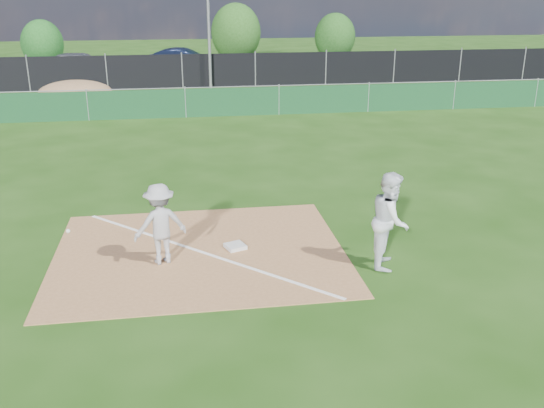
{
  "coord_description": "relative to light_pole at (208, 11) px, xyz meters",
  "views": [
    {
      "loc": [
        -0.28,
        -10.71,
        5.28
      ],
      "look_at": [
        1.53,
        1.0,
        1.0
      ],
      "focal_mm": 40.0,
      "sensor_mm": 36.0,
      "label": 1
    }
  ],
  "objects": [
    {
      "name": "foul_line",
      "position": [
        -1.5,
        -21.7,
        -3.98
      ],
      "size": [
        5.01,
        5.01,
        0.01
      ],
      "primitive_type": "cube",
      "rotation": [
        0.0,
        0.0,
        0.79
      ],
      "color": "white",
      "rests_on": "infield_dirt"
    },
    {
      "name": "infield_dirt",
      "position": [
        -1.5,
        -21.7,
        -3.99
      ],
      "size": [
        6.0,
        5.0,
        0.02
      ],
      "primitive_type": "cube",
      "color": "#9A683D",
      "rests_on": "ground"
    },
    {
      "name": "car_right",
      "position": [
        2.2,
        4.14,
        -3.34
      ],
      "size": [
        4.62,
        2.21,
        1.3
      ],
      "primitive_type": "imported",
      "rotation": [
        0.0,
        0.0,
        1.66
      ],
      "color": "black",
      "rests_on": "parking_lot"
    },
    {
      "name": "parking_lot",
      "position": [
        -1.5,
        5.3,
        -4.0
      ],
      "size": [
        46.0,
        9.0,
        0.01
      ],
      "primitive_type": "cube",
      "color": "black",
      "rests_on": "ground"
    },
    {
      "name": "car_mid",
      "position": [
        -1.36,
        5.72,
        -3.2
      ],
      "size": [
        5.04,
        2.83,
        1.57
      ],
      "primitive_type": "imported",
      "rotation": [
        0.0,
        0.0,
        1.31
      ],
      "color": "black",
      "rests_on": "parking_lot"
    },
    {
      "name": "first_base",
      "position": [
        -0.75,
        -21.63,
        -3.94
      ],
      "size": [
        0.5,
        0.5,
        0.08
      ],
      "primitive_type": "cube",
      "rotation": [
        0.0,
        0.0,
        0.35
      ],
      "color": "silver",
      "rests_on": "infield_dirt"
    },
    {
      "name": "car_left",
      "position": [
        -7.42,
        4.45,
        -3.17
      ],
      "size": [
        4.98,
        2.46,
        1.63
      ],
      "primitive_type": "imported",
      "rotation": [
        0.0,
        0.0,
        1.46
      ],
      "color": "#9C9FA3",
      "rests_on": "parking_lot"
    },
    {
      "name": "tree_right",
      "position": [
        9.64,
        10.63,
        -2.22
      ],
      "size": [
        2.92,
        2.92,
        3.46
      ],
      "color": "#382316",
      "rests_on": "ground"
    },
    {
      "name": "play_at_first",
      "position": [
        -2.27,
        -22.08,
        -3.16
      ],
      "size": [
        2.35,
        0.9,
        1.65
      ],
      "color": "#ADADAF",
      "rests_on": "infield_dirt"
    },
    {
      "name": "dirt_mound",
      "position": [
        -6.5,
        -4.2,
        -3.42
      ],
      "size": [
        3.38,
        2.6,
        1.17
      ],
      "primitive_type": "ellipsoid",
      "color": "olive",
      "rests_on": "ground"
    },
    {
      "name": "tree_left",
      "position": [
        -10.47,
        9.51,
        -2.34
      ],
      "size": [
        2.71,
        2.71,
        3.22
      ],
      "color": "#382316",
      "rests_on": "ground"
    },
    {
      "name": "green_fence",
      "position": [
        -1.5,
        -7.7,
        -3.4
      ],
      "size": [
        44.0,
        0.05,
        1.2
      ],
      "primitive_type": "cube",
      "color": "#0F391C",
      "rests_on": "ground"
    },
    {
      "name": "black_fence",
      "position": [
        -1.5,
        0.3,
        -3.1
      ],
      "size": [
        46.0,
        0.04,
        1.8
      ],
      "primitive_type": "cube",
      "color": "black",
      "rests_on": "ground"
    },
    {
      "name": "ground",
      "position": [
        -1.5,
        -12.7,
        -4.0
      ],
      "size": [
        90.0,
        90.0,
        0.0
      ],
      "primitive_type": "plane",
      "color": "#1B3F0D",
      "rests_on": "ground"
    },
    {
      "name": "tree_mid",
      "position": [
        2.49,
        10.86,
        -1.86
      ],
      "size": [
        3.51,
        3.51,
        4.17
      ],
      "color": "#382316",
      "rests_on": "ground"
    },
    {
      "name": "light_pole",
      "position": [
        0.0,
        0.0,
        0.0
      ],
      "size": [
        0.16,
        0.16,
        8.0
      ],
      "primitive_type": "cylinder",
      "color": "slate",
      "rests_on": "ground"
    },
    {
      "name": "runner",
      "position": [
        2.2,
        -22.86,
        -3.03
      ],
      "size": [
        1.02,
        1.14,
        1.93
      ],
      "primitive_type": "imported",
      "rotation": [
        0.0,
        0.0,
        1.2
      ],
      "color": "white",
      "rests_on": "ground"
    }
  ]
}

